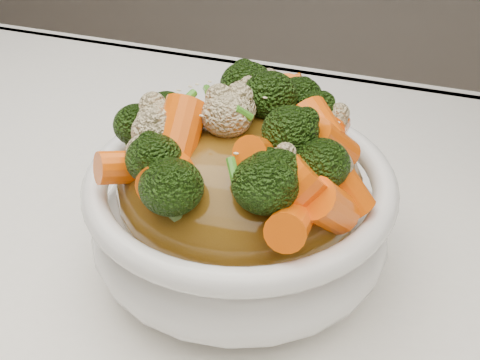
% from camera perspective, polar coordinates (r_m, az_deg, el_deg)
% --- Properties ---
extents(tablecloth, '(1.20, 0.80, 0.04)m').
position_cam_1_polar(tablecloth, '(0.42, -7.89, -13.69)').
color(tablecloth, white).
rests_on(tablecloth, dining_table).
extents(bowl, '(0.22, 0.22, 0.08)m').
position_cam_1_polar(bowl, '(0.40, 0.00, -3.68)').
color(bowl, white).
rests_on(bowl, tablecloth).
extents(sauce_base, '(0.17, 0.17, 0.09)m').
position_cam_1_polar(sauce_base, '(0.38, 0.00, -0.36)').
color(sauce_base, brown).
rests_on(sauce_base, bowl).
extents(carrots, '(0.17, 0.17, 0.05)m').
position_cam_1_polar(carrots, '(0.35, 0.00, 7.69)').
color(carrots, '#FE6008').
rests_on(carrots, sauce_base).
extents(broccoli, '(0.17, 0.17, 0.04)m').
position_cam_1_polar(broccoli, '(0.35, 0.00, 7.55)').
color(broccoli, black).
rests_on(broccoli, sauce_base).
extents(cauliflower, '(0.17, 0.17, 0.03)m').
position_cam_1_polar(cauliflower, '(0.35, 0.00, 7.27)').
color(cauliflower, beige).
rests_on(cauliflower, sauce_base).
extents(scallions, '(0.13, 0.13, 0.02)m').
position_cam_1_polar(scallions, '(0.35, 0.00, 7.83)').
color(scallions, '#3E8C20').
rests_on(scallions, sauce_base).
extents(sesame_seeds, '(0.16, 0.16, 0.01)m').
position_cam_1_polar(sesame_seeds, '(0.35, 0.00, 7.83)').
color(sesame_seeds, beige).
rests_on(sesame_seeds, sauce_base).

